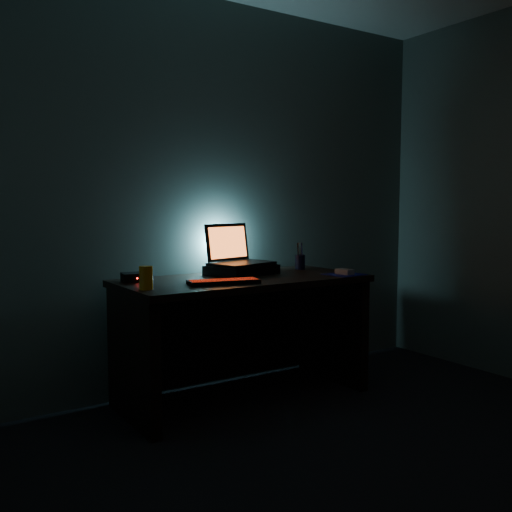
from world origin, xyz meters
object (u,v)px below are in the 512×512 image
(mouse, at_px, (345,272))
(router, at_px, (135,277))
(keyboard, at_px, (224,282))
(pen_cup, at_px, (300,262))
(laptop, at_px, (236,255))
(juice_glass, at_px, (146,278))

(mouse, distance_m, router, 1.29)
(keyboard, bearing_deg, pen_cup, 35.61)
(laptop, xyz_separation_m, router, (-0.67, 0.01, -0.10))
(laptop, height_order, pen_cup, laptop)
(pen_cup, xyz_separation_m, juice_glass, (-1.24, -0.30, 0.01))
(juice_glass, height_order, router, juice_glass)
(laptop, distance_m, keyboard, 0.48)
(pen_cup, bearing_deg, router, 178.57)
(laptop, bearing_deg, mouse, -51.99)
(laptop, distance_m, router, 0.68)
(mouse, bearing_deg, pen_cup, 90.58)
(juice_glass, bearing_deg, mouse, -4.38)
(laptop, relative_size, pen_cup, 4.41)
(router, bearing_deg, juice_glass, -91.26)
(laptop, height_order, juice_glass, laptop)
(laptop, distance_m, juice_glass, 0.81)
(keyboard, xyz_separation_m, juice_glass, (-0.44, 0.04, 0.05))
(laptop, bearing_deg, pen_cup, -16.93)
(laptop, relative_size, juice_glass, 3.52)
(keyboard, height_order, pen_cup, pen_cup)
(keyboard, xyz_separation_m, router, (-0.38, 0.37, 0.01))
(pen_cup, distance_m, juice_glass, 1.27)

